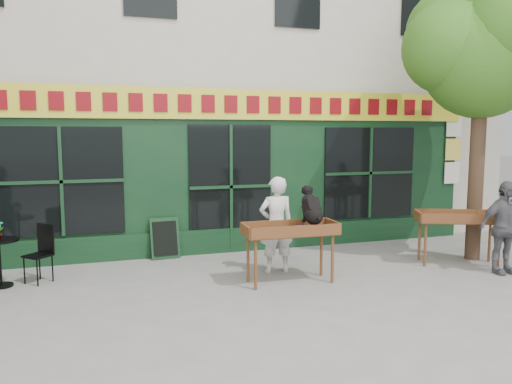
# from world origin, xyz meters

# --- Properties ---
(ground) EXTENTS (80.00, 80.00, 0.00)m
(ground) POSITION_xyz_m (0.00, 0.00, 0.00)
(ground) COLOR slate
(ground) RESTS_ON ground
(building) EXTENTS (14.00, 7.26, 10.00)m
(building) POSITION_xyz_m (0.00, 5.97, 4.97)
(building) COLOR beige
(building) RESTS_ON ground
(street_tree) EXTENTS (3.05, 2.90, 5.60)m
(street_tree) POSITION_xyz_m (4.34, 0.36, 4.11)
(street_tree) COLOR #382619
(street_tree) RESTS_ON ground
(book_cart_center) EXTENTS (1.52, 0.67, 0.99)m
(book_cart_center) POSITION_xyz_m (0.36, -0.03, 0.82)
(book_cart_center) COLOR brown
(book_cart_center) RESTS_ON ground
(dog) EXTENTS (0.36, 0.61, 0.60)m
(dog) POSITION_xyz_m (0.71, -0.08, 1.29)
(dog) COLOR black
(dog) RESTS_ON book_cart_center
(woman) EXTENTS (0.63, 0.42, 1.69)m
(woman) POSITION_xyz_m (0.36, 0.62, 0.84)
(woman) COLOR silver
(woman) RESTS_ON ground
(book_cart_right) EXTENTS (1.62, 1.15, 0.99)m
(book_cart_right) POSITION_xyz_m (3.77, 0.08, 0.82)
(book_cart_right) COLOR brown
(book_cart_right) RESTS_ON ground
(man_right) EXTENTS (0.97, 0.44, 1.62)m
(man_right) POSITION_xyz_m (4.07, -0.67, 0.81)
(man_right) COLOR #56565B
(man_right) RESTS_ON ground
(bistro_chair_right) EXTENTS (0.51, 0.51, 0.95)m
(bistro_chair_right) POSITION_xyz_m (-3.48, 1.30, 0.56)
(bistro_chair_right) COLOR black
(bistro_chair_right) RESTS_ON ground
(chalkboard) EXTENTS (0.57, 0.24, 0.79)m
(chalkboard) POSITION_xyz_m (-1.36, 2.19, 0.40)
(chalkboard) COLOR black
(chalkboard) RESTS_ON ground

